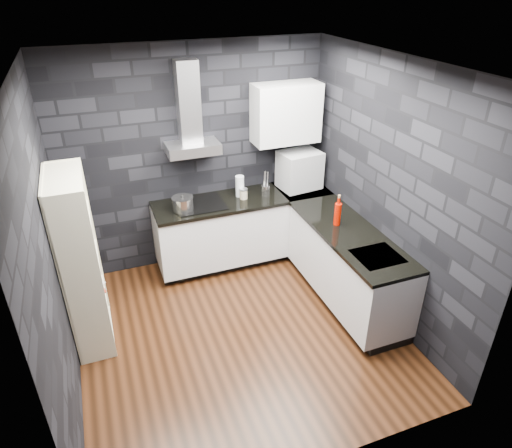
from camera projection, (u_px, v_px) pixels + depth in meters
ground at (240, 332)px, 4.82m from camera, size 3.20×3.20×0.00m
ceiling at (234, 66)px, 3.50m from camera, size 3.20×3.20×0.00m
wall_back at (194, 159)px, 5.48m from camera, size 3.20×0.05×2.70m
wall_front at (321, 337)px, 2.83m from camera, size 3.20×0.05×2.70m
wall_left at (46, 254)px, 3.66m from camera, size 0.05×3.20×2.70m
wall_right at (388, 193)px, 4.66m from camera, size 0.05×3.20×2.70m
toekick_back at (243, 254)px, 6.04m from camera, size 2.18×0.50×0.10m
toekick_right at (346, 294)px, 5.29m from camera, size 0.50×1.78×0.10m
counter_back_cab at (243, 227)px, 5.80m from camera, size 2.20×0.60×0.76m
counter_right_cab at (347, 264)px, 5.06m from camera, size 0.60×1.80×0.76m
counter_back_top at (243, 199)px, 5.59m from camera, size 2.20×0.62×0.04m
counter_right_top at (350, 234)px, 4.87m from camera, size 0.62×1.80×0.04m
counter_corner_top at (302, 189)px, 5.85m from camera, size 0.62×0.62×0.04m
hood_body at (193, 148)px, 5.21m from camera, size 0.60×0.34×0.12m
hood_chimney at (188, 102)px, 5.01m from camera, size 0.24×0.20×0.90m
upper_cabinet at (286, 113)px, 5.42m from camera, size 0.80×0.35×0.70m
cooktop at (199, 204)px, 5.42m from camera, size 0.58×0.50×0.01m
sink_rim at (378, 256)px, 4.45m from camera, size 0.44×0.40×0.01m
pot at (183, 204)px, 5.25m from camera, size 0.28×0.28×0.14m
glass_vase at (240, 186)px, 5.57m from camera, size 0.14×0.14×0.26m
storage_jar at (244, 194)px, 5.54m from camera, size 0.11×0.11×0.12m
utensil_crock at (265, 190)px, 5.61m from camera, size 0.12×0.12×0.13m
appliance_garage at (299, 171)px, 5.75m from camera, size 0.54×0.44×0.49m
red_bottle at (338, 214)px, 4.94m from camera, size 0.10×0.10×0.25m
bookshelf at (81, 263)px, 4.35m from camera, size 0.38×0.82×1.80m
fruit_bowl at (80, 265)px, 4.25m from camera, size 0.24×0.24×0.06m
book_red at (85, 285)px, 4.59m from camera, size 0.17×0.07×0.23m
book_second at (83, 278)px, 4.65m from camera, size 0.15×0.12×0.24m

